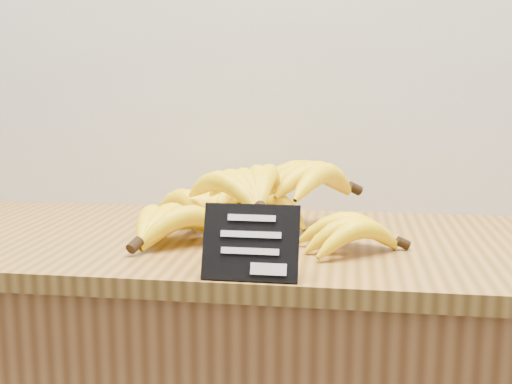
{
  "coord_description": "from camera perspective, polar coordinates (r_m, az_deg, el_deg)",
  "views": [
    {
      "loc": [
        0.02,
        1.64,
        1.21
      ],
      "look_at": [
        -0.13,
        2.7,
        1.02
      ],
      "focal_mm": 45.0,
      "sensor_mm": 36.0,
      "label": 1
    }
  ],
  "objects": [
    {
      "name": "chalkboard_sign",
      "position": [
        0.9,
        -0.48,
        -4.52
      ],
      "size": [
        0.14,
        0.04,
        0.1
      ],
      "primitive_type": "cube",
      "rotation": [
        -0.37,
        0.0,
        0.0
      ],
      "color": "black",
      "rests_on": "counter_top"
    },
    {
      "name": "counter_top",
      "position": [
        1.15,
        0.36,
        -4.71
      ],
      "size": [
        1.57,
        0.54,
        0.03
      ],
      "primitive_type": "cube",
      "color": "olive",
      "rests_on": "counter"
    },
    {
      "name": "banana_pile",
      "position": [
        1.15,
        -0.45,
        -1.21
      ],
      "size": [
        0.52,
        0.37,
        0.12
      ],
      "color": "yellow",
      "rests_on": "counter_top"
    }
  ]
}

